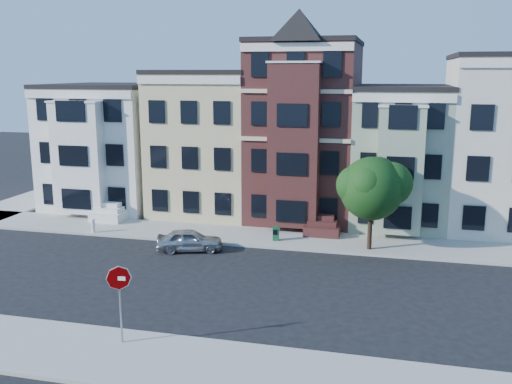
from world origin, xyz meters
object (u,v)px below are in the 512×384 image
(newspaper_box, at_px, (276,233))
(fire_hydrant, at_px, (93,227))
(street_tree, at_px, (371,193))
(stop_sign, at_px, (120,300))
(parked_car, at_px, (190,240))

(newspaper_box, bearing_deg, fire_hydrant, 171.15)
(street_tree, height_order, stop_sign, street_tree)
(fire_hydrant, relative_size, stop_sign, 0.21)
(stop_sign, bearing_deg, newspaper_box, 72.54)
(street_tree, distance_m, newspaper_box, 6.31)
(street_tree, bearing_deg, newspaper_box, 175.76)
(newspaper_box, distance_m, fire_hydrant, 11.69)
(newspaper_box, distance_m, stop_sign, 14.77)
(street_tree, height_order, newspaper_box, street_tree)
(street_tree, xyz_separation_m, newspaper_box, (-5.59, 0.42, -2.89))
(newspaper_box, xyz_separation_m, stop_sign, (-2.93, -14.42, 1.28))
(parked_car, bearing_deg, stop_sign, 171.05)
(street_tree, distance_m, parked_car, 10.75)
(street_tree, bearing_deg, stop_sign, -121.34)
(newspaper_box, bearing_deg, parked_car, -162.53)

